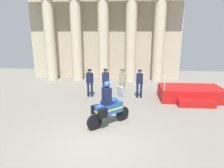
% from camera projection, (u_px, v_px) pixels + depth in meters
% --- Properties ---
extents(ground_plane, '(28.00, 28.00, 0.00)m').
position_uv_depth(ground_plane, '(96.00, 142.00, 7.30)').
color(ground_plane, gray).
extents(colonnade_backdrop, '(12.17, 1.67, 7.05)m').
position_uv_depth(colonnade_backdrop, '(104.00, 33.00, 15.97)').
color(colonnade_backdrop, '#B6AB91').
rests_on(colonnade_backdrop, ground_plane).
extents(reviewing_stand, '(3.44, 2.36, 1.64)m').
position_uv_depth(reviewing_stand, '(191.00, 94.00, 11.66)').
color(reviewing_stand, '#B71414').
rests_on(reviewing_stand, ground_plane).
extents(officer_in_row_0, '(0.40, 0.26, 1.66)m').
position_uv_depth(officer_in_row_0, '(90.00, 81.00, 12.10)').
color(officer_in_row_0, '#141938').
rests_on(officer_in_row_0, ground_plane).
extents(officer_in_row_1, '(0.40, 0.26, 1.69)m').
position_uv_depth(officer_in_row_1, '(106.00, 81.00, 12.05)').
color(officer_in_row_1, '#191E42').
rests_on(officer_in_row_1, ground_plane).
extents(officer_in_row_2, '(0.40, 0.26, 1.69)m').
position_uv_depth(officer_in_row_2, '(122.00, 81.00, 11.98)').
color(officer_in_row_2, gray).
rests_on(officer_in_row_2, ground_plane).
extents(officer_in_row_3, '(0.40, 0.26, 1.67)m').
position_uv_depth(officer_in_row_3, '(140.00, 81.00, 11.92)').
color(officer_in_row_3, '#141938').
rests_on(officer_in_row_3, ground_plane).
extents(motorcycle_with_rider, '(1.65, 1.47, 1.90)m').
position_uv_depth(motorcycle_with_rider, '(108.00, 107.00, 8.41)').
color(motorcycle_with_rider, black).
rests_on(motorcycle_with_rider, ground_plane).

